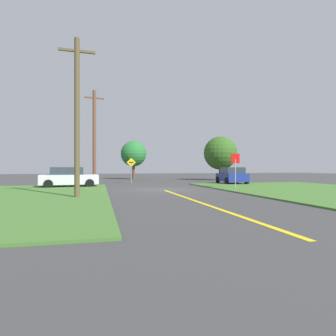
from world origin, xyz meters
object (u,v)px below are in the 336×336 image
Objects in this scene: car_on_crossroad at (232,176)px; oak_tree_left at (134,154)px; stop_sign at (235,164)px; direction_sign at (131,168)px; parked_car_near_building at (69,177)px; pine_tree_center at (220,153)px; utility_pole_near at (77,116)px; utility_pole_mid at (94,136)px.

oak_tree_left is at bearing 34.85° from car_on_crossroad.
car_on_crossroad is (2.62, 5.93, -1.04)m from stop_sign.
stop_sign is 1.03× the size of direction_sign.
pine_tree_center reaches higher than parked_car_near_building.
direction_sign is 0.46× the size of pine_tree_center.
utility_pole_near is 1.54× the size of oak_tree_left.
car_on_crossroad is at bearing -60.54° from oak_tree_left.
pine_tree_center is (16.04, 18.55, -0.79)m from utility_pole_near.
parked_car_near_building is 6.81m from direction_sign.
stop_sign reaches higher than parked_car_near_building.
oak_tree_left reaches higher than direction_sign.
parked_car_near_building is at bearing 101.11° from car_on_crossroad.
parked_car_near_building is at bearing -114.18° from oak_tree_left.
utility_pole_mid is at bearing 86.75° from car_on_crossroad.
oak_tree_left is 0.95× the size of pine_tree_center.
direction_sign is at bearing 72.22° from utility_pole_near.
pine_tree_center is at bearing 25.44° from direction_sign.
direction_sign is at bearing 29.74° from parked_car_near_building.
utility_pole_mid is at bearing 54.11° from parked_car_near_building.
car_on_crossroad is 8.93m from pine_tree_center.
stop_sign is 0.57× the size of parked_car_near_building.
oak_tree_left is (-7.95, 14.07, 2.71)m from car_on_crossroad.
parked_car_near_building is 0.83× the size of pine_tree_center.
utility_pole_near is 3.20× the size of direction_sign.
oak_tree_left is (5.68, 24.44, -0.71)m from utility_pole_near.
parked_car_near_building is at bearing -26.21° from stop_sign.
utility_pole_near reaches higher than oak_tree_left.
car_on_crossroad is at bearing -120.20° from stop_sign.
utility_pole_near is 0.93× the size of utility_pole_mid.
pine_tree_center is (11.90, 5.66, 1.85)m from direction_sign.
oak_tree_left is (6.99, 15.57, 2.71)m from parked_car_near_building.
direction_sign is at bearing 80.53° from car_on_crossroad.
oak_tree_left reaches higher than stop_sign.
oak_tree_left is (1.55, 11.55, 1.93)m from direction_sign.
stop_sign is at bearing -109.58° from pine_tree_center.
utility_pole_mid reaches higher than pine_tree_center.
oak_tree_left is at bearing 67.33° from utility_pole_mid.
car_on_crossroad is 13.66m from utility_pole_mid.
utility_pole_mid is at bearing -158.05° from pine_tree_center.
utility_pole_near is 1.47× the size of pine_tree_center.
utility_pole_mid is (-10.38, 7.91, 2.66)m from stop_sign.
oak_tree_left reaches higher than car_on_crossroad.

